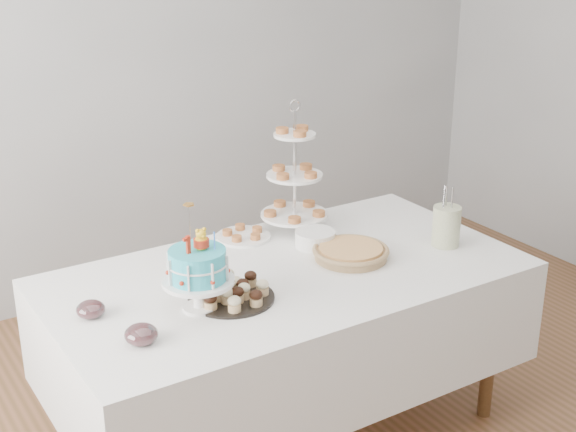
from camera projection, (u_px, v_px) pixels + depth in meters
walls at (332, 151)px, 2.79m from camera, size 5.04×4.04×2.70m
table at (287, 321)px, 3.32m from camera, size 1.92×1.02×0.77m
birthday_cake at (198, 282)px, 2.88m from camera, size 0.26×0.26×0.41m
cupcake_tray at (231, 290)px, 2.99m from camera, size 0.33×0.33×0.07m
pie at (351, 252)px, 3.34m from camera, size 0.32×0.32×0.05m
tiered_stand at (295, 176)px, 3.58m from camera, size 0.31×0.31×0.60m
plate_stack at (315, 239)px, 3.46m from camera, size 0.18×0.18×0.07m
pastry_plate at (243, 234)px, 3.56m from camera, size 0.24×0.24×0.04m
jam_bowl_a at (141, 334)px, 2.69m from camera, size 0.11×0.11×0.07m
jam_bowl_b at (91, 310)px, 2.86m from camera, size 0.10×0.10×0.06m
utensil_pitcher at (446, 224)px, 3.45m from camera, size 0.13×0.12×0.27m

